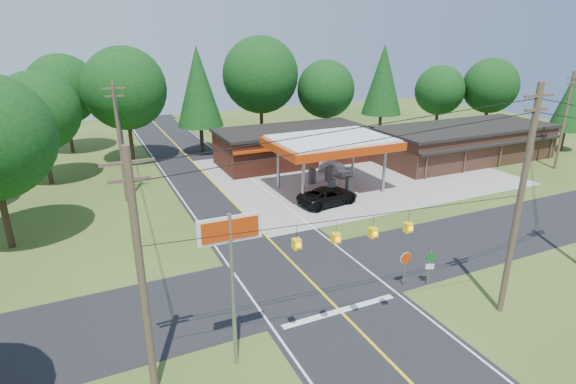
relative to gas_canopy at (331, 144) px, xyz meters
name	(u,v)px	position (x,y,z in m)	size (l,w,h in m)	color
ground	(308,279)	(-9.00, -13.00, -4.27)	(120.00, 120.00, 0.00)	#36511C
main_highway	(308,278)	(-9.00, -13.00, -4.26)	(8.00, 120.00, 0.02)	black
cross_road	(308,278)	(-9.00, -13.00, -4.25)	(70.00, 7.00, 0.02)	black
lane_center_yellow	(308,278)	(-9.00, -13.00, -4.24)	(0.15, 110.00, 0.00)	yellow
gas_canopy	(331,144)	(0.00, 0.00, 0.00)	(10.60, 7.40, 4.88)	gray
convenience_store	(292,145)	(1.00, 9.98, -2.35)	(16.40, 7.55, 3.80)	#5F281B
strip_building	(464,143)	(19.00, 2.98, -2.35)	(20.40, 8.75, 3.80)	#331D15
utility_pole_near_right	(519,202)	(-1.50, -20.00, 1.69)	(1.80, 0.30, 11.50)	#473828
utility_pole_near_left	(141,274)	(-18.50, -18.00, 0.93)	(1.80, 0.30, 10.00)	#473828
utility_pole_far_left	(120,141)	(-17.00, 5.00, 0.93)	(1.80, 0.30, 10.00)	#473828
utility_pole_far_right	(565,119)	(25.00, -4.00, 0.93)	(1.80, 0.30, 10.00)	#473828
utility_pole_north	(119,113)	(-15.50, 22.00, 0.48)	(0.30, 0.30, 9.50)	#473828
overhead_beacons	(355,220)	(-10.00, -19.00, 1.95)	(17.04, 2.04, 1.03)	black
treeline_backdrop	(205,97)	(-8.18, 11.01, 3.22)	(70.27, 51.59, 13.30)	#332316
suv_car	(328,196)	(-1.92, -3.00, -3.54)	(5.23, 5.23, 1.45)	black
sedan_car	(336,168)	(3.00, 4.00, -3.60)	(3.94, 3.94, 1.34)	white
big_stop_sign	(231,256)	(-15.08, -18.01, 0.94)	(2.59, 0.19, 6.98)	gray
octagonal_stop_sign	(406,261)	(-4.50, -16.01, -2.69)	(0.76, 0.09, 2.14)	gray
route_sign_post	(430,264)	(-3.20, -16.52, -2.89)	(0.44, 0.22, 2.31)	gray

